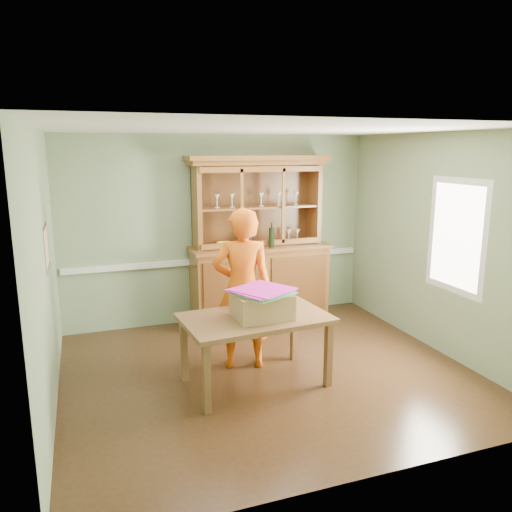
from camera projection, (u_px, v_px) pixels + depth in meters
name	position (u px, v px, depth m)	size (l,w,h in m)	color
floor	(268.00, 372.00, 5.69)	(4.50, 4.50, 0.00)	#462716
ceiling	(269.00, 129.00, 5.12)	(4.50, 4.50, 0.00)	white
wall_back	(220.00, 229.00, 7.25)	(4.50, 4.50, 0.00)	gray
wall_left	(45.00, 274.00, 4.67)	(4.00, 4.00, 0.00)	gray
wall_right	(439.00, 244.00, 6.14)	(4.00, 4.00, 0.00)	gray
wall_front	(368.00, 313.00, 3.56)	(4.50, 4.50, 0.00)	gray
chair_rail	(221.00, 260.00, 7.32)	(4.41, 0.05, 0.08)	white
framed_map	(47.00, 247.00, 4.91)	(0.03, 0.60, 0.46)	#352215
window_panel	(456.00, 236.00, 5.82)	(0.03, 0.96, 1.36)	white
china_hutch	(259.00, 265.00, 7.27)	(2.05, 0.68, 2.41)	brown
dining_table	(255.00, 324.00, 5.30)	(1.61, 1.05, 0.77)	brown
cardboard_box	(262.00, 305.00, 5.21)	(0.57, 0.46, 0.27)	#A18353
kite_stack	(262.00, 291.00, 5.15)	(0.69, 0.69, 0.05)	#DFF91F
person	(242.00, 289.00, 5.69)	(0.68, 0.45, 1.87)	#E45D0E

